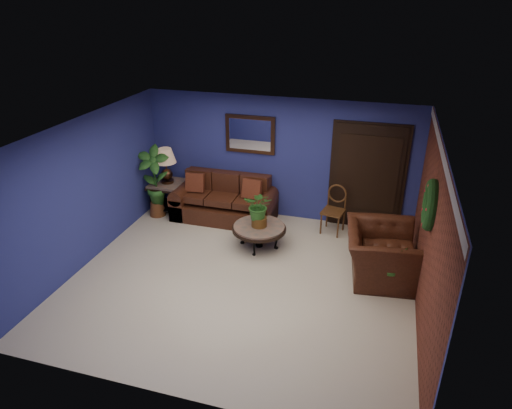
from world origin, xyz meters
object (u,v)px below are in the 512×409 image
(sofa, at_px, (225,204))
(coffee_table, at_px, (259,229))
(table_lamp, at_px, (166,161))
(side_chair, at_px, (335,206))
(end_table, at_px, (168,189))
(armchair, at_px, (381,253))

(sofa, xyz_separation_m, coffee_table, (1.00, -0.96, 0.06))
(table_lamp, height_order, side_chair, table_lamp)
(sofa, height_order, coffee_table, sofa)
(table_lamp, distance_m, side_chair, 3.56)
(coffee_table, xyz_separation_m, end_table, (-2.27, 0.93, 0.13))
(sofa, bearing_deg, end_table, -178.69)
(coffee_table, bearing_deg, sofa, 136.36)
(side_chair, bearing_deg, end_table, -167.64)
(armchair, bearing_deg, end_table, 66.92)
(coffee_table, distance_m, armchair, 2.21)
(table_lamp, bearing_deg, end_table, 0.00)
(sofa, relative_size, coffee_table, 2.11)
(sofa, height_order, side_chair, side_chair)
(coffee_table, xyz_separation_m, side_chair, (1.24, 1.00, 0.17))
(coffee_table, xyz_separation_m, armchair, (2.18, -0.36, 0.05))
(sofa, distance_m, table_lamp, 1.51)
(coffee_table, height_order, side_chair, side_chair)
(sofa, relative_size, side_chair, 2.21)
(coffee_table, bearing_deg, side_chair, 38.80)
(end_table, xyz_separation_m, side_chair, (3.51, 0.07, 0.03))
(sofa, distance_m, side_chair, 2.26)
(coffee_table, relative_size, table_lamp, 1.38)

